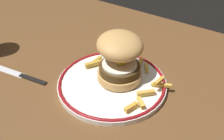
{
  "coord_description": "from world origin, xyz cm",
  "views": [
    {
      "loc": [
        30.39,
        -37.95,
        40.28
      ],
      "look_at": [
        3.92,
        1.31,
        4.6
      ],
      "focal_mm": 41.36,
      "sensor_mm": 36.0,
      "label": 1
    }
  ],
  "objects": [
    {
      "name": "ground_plane",
      "position": [
        0.0,
        0.0,
        -2.0
      ],
      "size": [
        131.16,
        84.56,
        4.0
      ],
      "primitive_type": "cube",
      "color": "brown"
    },
    {
      "name": "dinner_plate",
      "position": [
        3.92,
        1.31,
        0.84
      ],
      "size": [
        25.92,
        25.92,
        1.6
      ],
      "color": "white",
      "rests_on": "ground_plane"
    },
    {
      "name": "burger",
      "position": [
        4.41,
        3.78,
        7.21
      ],
      "size": [
        14.87,
        14.66,
        11.32
      ],
      "color": "tan",
      "rests_on": "dinner_plate"
    },
    {
      "name": "fries_pile",
      "position": [
        6.64,
        4.69,
        2.16
      ],
      "size": [
        21.71,
        18.59,
        2.42
      ],
      "color": "gold",
      "rests_on": "dinner_plate"
    },
    {
      "name": "knife",
      "position": [
        -16.95,
        -8.41,
        0.26
      ],
      "size": [
        18.04,
        3.97,
        0.7
      ],
      "color": "black",
      "rests_on": "ground_plane"
    }
  ]
}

